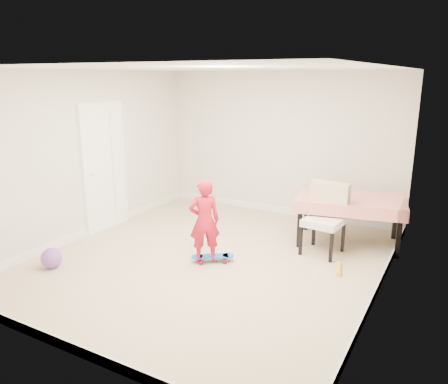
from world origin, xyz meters
The scene contains 17 objects.
ground centered at (0.00, 0.00, 0.00)m, with size 5.00×5.00×0.00m, color tan.
ceiling centered at (0.00, 0.00, 2.58)m, with size 4.50×5.00×0.04m, color white.
wall_back centered at (0.00, 2.48, 1.30)m, with size 4.50×0.04×2.60m, color beige.
wall_front centered at (0.00, -2.48, 1.30)m, with size 4.50×0.04×2.60m, color beige.
wall_left centered at (-2.23, 0.00, 1.30)m, with size 0.04×5.00×2.60m, color beige.
wall_right centered at (2.23, 0.00, 1.30)m, with size 0.04×5.00×2.60m, color beige.
door centered at (-2.22, 0.30, 1.02)m, with size 0.10×0.94×2.11m, color white.
baseboard_back centered at (0.00, 2.49, 0.06)m, with size 4.50×0.02×0.12m, color white.
baseboard_front centered at (0.00, -2.49, 0.06)m, with size 4.50×0.02×0.12m, color white.
baseboard_left centered at (-2.24, 0.00, 0.06)m, with size 0.02×5.00×0.12m, color white.
baseboard_right centered at (2.24, 0.00, 0.06)m, with size 0.02×5.00×0.12m, color white.
dining_table centered at (1.52, 1.59, 0.37)m, with size 1.58×0.99×0.74m, color red, non-canonical shape.
dining_chair centered at (1.30, 0.98, 0.51)m, with size 0.56×0.64×1.03m, color silver, non-canonical shape.
skateboard centered at (0.06, -0.06, 0.04)m, with size 0.60×0.22×0.09m, color blue, non-canonical shape.
child centered at (-0.01, -0.14, 0.58)m, with size 0.42×0.28×1.15m, color red.
balloon centered at (-1.73, -1.29, 0.14)m, with size 0.28×0.28×0.28m, color purple.
foam_toy centered at (1.67, 0.51, 0.03)m, with size 0.06×0.06×0.40m, color yellow.
Camera 1 is at (2.94, -4.89, 2.51)m, focal length 35.00 mm.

